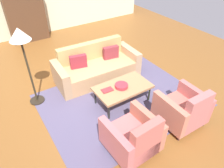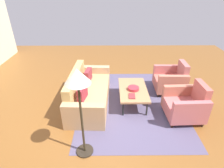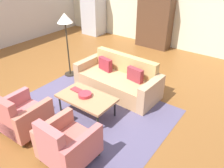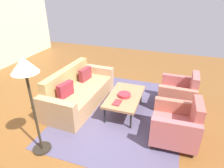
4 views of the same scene
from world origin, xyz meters
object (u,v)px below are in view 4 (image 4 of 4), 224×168
Objects in this scene: coffee_table at (125,97)px; fruit_bowl at (124,95)px; couch at (78,92)px; armchair_right at (180,94)px; armchair_left at (178,126)px; floor_lamp at (26,75)px; book_stack at (117,103)px.

coffee_table is 4.28× the size of fruit_bowl.
couch is 1.20m from fruit_bowl.
armchair_right reaches higher than coffee_table.
armchair_left is (-0.60, -2.35, 0.06)m from couch.
armchair_left is (-0.60, -1.17, -0.04)m from coffee_table.
coffee_table is 2.19m from floor_lamp.
armchair_left reaches higher than book_stack.
book_stack reaches higher than coffee_table.
fruit_bowl is (0.56, 1.17, 0.11)m from armchair_left.
book_stack is (-0.95, 1.23, 0.09)m from armchair_right.
book_stack is at bearing -38.59° from floor_lamp.
armchair_left is 0.51× the size of floor_lamp.
armchair_right is at bearing -45.40° from floor_lamp.
floor_lamp is (-1.56, 1.06, 0.99)m from fruit_bowl.
floor_lamp is (-1.60, 1.06, 1.06)m from coffee_table.
armchair_left is at bearing -117.12° from coffee_table.
fruit_bowl reaches higher than book_stack.
armchair_right is 3.57× the size of book_stack.
armchair_right is 3.32m from floor_lamp.
coffee_table is 0.70× the size of floor_lamp.
fruit_bowl reaches higher than coffee_table.
floor_lamp is (-1.00, 2.23, 1.10)m from armchair_left.
coffee_table is at bearing 118.47° from armchair_right.
floor_lamp reaches higher than book_stack.
armchair_right is (1.20, -0.00, 0.00)m from armchair_left.
couch is at bearing 4.43° from floor_lamp.
armchair_right is 1.56m from book_stack.
fruit_bowl is (-0.04, 0.00, 0.07)m from coffee_table.
armchair_left reaches higher than couch.
armchair_right is at bearing -2.24° from armchair_left.
fruit_bowl is 1.14× the size of book_stack.
coffee_table is at bearing -10.69° from book_stack.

